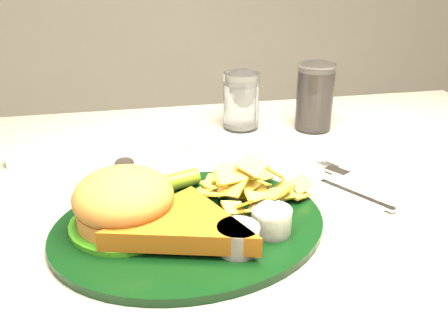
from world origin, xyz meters
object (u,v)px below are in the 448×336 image
(water_glass, at_px, (241,101))
(fork_napkin, at_px, (353,192))
(cola_glass, at_px, (315,97))
(dinner_plate, at_px, (189,202))

(water_glass, xyz_separation_m, fork_napkin, (0.10, -0.31, -0.05))
(cola_glass, relative_size, fork_napkin, 0.80)
(fork_napkin, bearing_deg, dinner_plate, 159.23)
(fork_napkin, bearing_deg, cola_glass, 50.33)
(water_glass, distance_m, cola_glass, 0.14)
(water_glass, xyz_separation_m, cola_glass, (0.14, -0.03, 0.01))
(cola_glass, distance_m, fork_napkin, 0.28)
(dinner_plate, xyz_separation_m, water_glass, (0.15, 0.35, 0.02))
(dinner_plate, bearing_deg, water_glass, 57.06)
(water_glass, relative_size, fork_napkin, 0.68)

